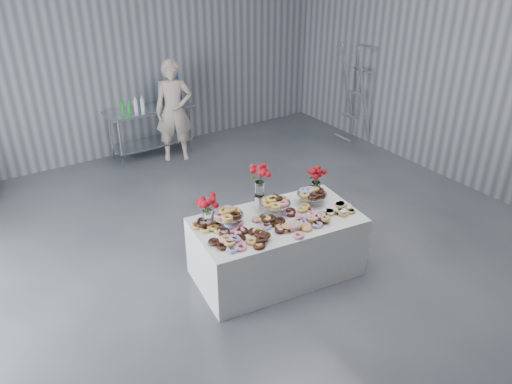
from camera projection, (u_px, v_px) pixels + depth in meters
ground at (269, 276)px, 5.97m from camera, size 9.00×9.00×0.00m
room_walls at (244, 55)px, 4.65m from camera, size 8.04×9.04×4.02m
display_table at (277, 247)px, 5.85m from camera, size 2.01×1.22×0.75m
prep_table at (150, 123)px, 8.83m from camera, size 1.50×0.60×0.90m
donut_mounds at (280, 218)px, 5.62m from camera, size 1.89×1.01×0.09m
cake_stand_left at (227, 214)px, 5.51m from camera, size 0.36×0.36×0.17m
cake_stand_mid at (275, 202)px, 5.75m from camera, size 0.36×0.36×0.17m
cake_stand_right at (312, 193)px, 5.94m from camera, size 0.36×0.36×0.17m
danish_pile at (340, 207)px, 5.83m from camera, size 0.48×0.48×0.11m
bouquet_left at (207, 201)px, 5.44m from camera, size 0.26×0.26×0.42m
bouquet_right at (317, 174)px, 6.05m from camera, size 0.26×0.26×0.42m
bouquet_center at (260, 178)px, 5.76m from camera, size 0.26×0.26×0.57m
water_jug at (174, 89)px, 8.82m from camera, size 0.28×0.28×0.55m
drink_bottles at (132, 105)px, 8.40m from camera, size 0.54×0.08×0.27m
person at (174, 111)px, 8.61m from camera, size 0.76×0.64×1.76m
stepladder at (355, 93)px, 9.27m from camera, size 0.75×0.48×1.90m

